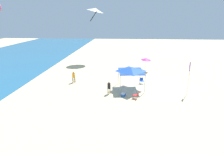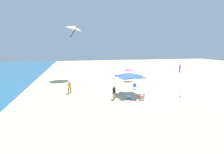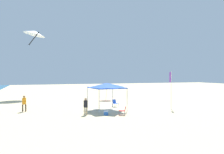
% 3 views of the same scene
% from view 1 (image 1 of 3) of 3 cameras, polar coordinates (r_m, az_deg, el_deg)
% --- Properties ---
extents(ground, '(120.00, 120.00, 0.10)m').
position_cam_1_polar(ground, '(25.64, 12.55, -2.99)').
color(ground, beige).
extents(canopy_tent, '(3.79, 3.44, 2.82)m').
position_cam_1_polar(canopy_tent, '(23.76, 5.89, 2.27)').
color(canopy_tent, '#B7B7BC').
rests_on(canopy_tent, ground).
extents(beach_umbrella, '(1.75, 1.74, 2.41)m').
position_cam_1_polar(beach_umbrella, '(32.44, 10.49, 5.46)').
color(beach_umbrella, silver).
rests_on(beach_umbrella, ground).
extents(folding_chair_facing_ocean, '(0.72, 0.64, 0.82)m').
position_cam_1_polar(folding_chair_facing_ocean, '(26.35, 9.18, -1.02)').
color(folding_chair_facing_ocean, black).
rests_on(folding_chair_facing_ocean, ground).
extents(folding_chair_right_of_tent, '(0.70, 0.76, 0.82)m').
position_cam_1_polar(folding_chair_right_of_tent, '(21.38, 7.51, -5.44)').
color(folding_chair_right_of_tent, black).
rests_on(folding_chair_right_of_tent, ground).
extents(cooler_box, '(0.71, 0.58, 0.40)m').
position_cam_1_polar(cooler_box, '(21.98, 3.53, -5.43)').
color(cooler_box, blue).
rests_on(cooler_box, ground).
extents(banner_flag, '(0.36, 0.06, 4.06)m').
position_cam_1_polar(banner_flag, '(23.55, 22.68, 0.55)').
color(banner_flag, silver).
rests_on(banner_flag, ground).
extents(person_watching_sky, '(0.37, 0.37, 1.57)m').
position_cam_1_polar(person_watching_sky, '(22.34, -0.95, -3.01)').
color(person_watching_sky, '#C6B28C').
rests_on(person_watching_sky, ground).
extents(person_beachcomber, '(0.38, 0.43, 1.61)m').
position_cam_1_polar(person_beachcomber, '(26.89, -11.75, 0.28)').
color(person_beachcomber, brown).
rests_on(person_beachcomber, ground).
extents(kite_delta_white, '(3.74, 3.80, 2.95)m').
position_cam_1_polar(kite_delta_white, '(39.85, -5.18, 19.95)').
color(kite_delta_white, white).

